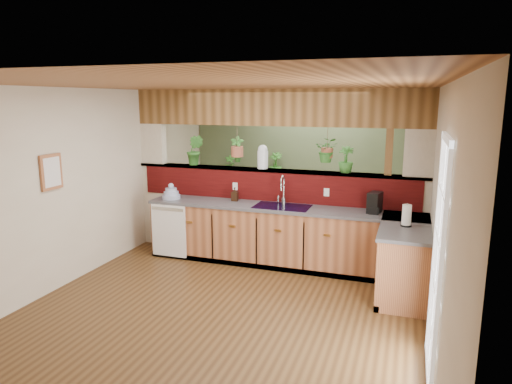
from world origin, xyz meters
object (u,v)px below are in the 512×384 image
(coffee_maker, at_px, (375,204))
(dish_stack, at_px, (171,194))
(soap_dispenser, at_px, (235,194))
(shelving_console, at_px, (258,197))
(paper_towel, at_px, (407,216))
(glass_jar, at_px, (263,157))
(faucet, at_px, (283,189))

(coffee_maker, bearing_deg, dish_stack, -164.62)
(soap_dispenser, distance_m, shelving_console, 2.23)
(paper_towel, xyz_separation_m, glass_jar, (-2.17, 0.90, 0.54))
(soap_dispenser, height_order, glass_jar, glass_jar)
(dish_stack, height_order, soap_dispenser, dish_stack)
(faucet, xyz_separation_m, soap_dispenser, (-0.76, -0.03, -0.13))
(glass_jar, xyz_separation_m, shelving_console, (-0.72, 1.90, -1.08))
(glass_jar, bearing_deg, coffee_maker, -10.69)
(faucet, height_order, coffee_maker, faucet)
(coffee_maker, bearing_deg, faucet, -171.12)
(paper_towel, xyz_separation_m, shelving_console, (-2.89, 2.80, -0.53))
(paper_towel, bearing_deg, faucet, 159.15)
(coffee_maker, bearing_deg, soap_dispenser, -168.62)
(faucet, bearing_deg, paper_towel, -20.85)
(faucet, bearing_deg, shelving_console, 117.61)
(soap_dispenser, xyz_separation_m, shelving_console, (-0.35, 2.15, -0.51))
(dish_stack, xyz_separation_m, shelving_console, (0.66, 2.33, -0.48))
(dish_stack, height_order, glass_jar, glass_jar)
(shelving_console, bearing_deg, soap_dispenser, -96.99)
(coffee_maker, relative_size, shelving_console, 0.21)
(soap_dispenser, xyz_separation_m, glass_jar, (0.37, 0.25, 0.57))
(paper_towel, bearing_deg, shelving_console, 135.94)
(coffee_maker, bearing_deg, paper_towel, -39.22)
(soap_dispenser, relative_size, shelving_console, 0.16)
(dish_stack, xyz_separation_m, glass_jar, (1.38, 0.43, 0.60))
(dish_stack, relative_size, shelving_console, 0.21)
(dish_stack, relative_size, coffee_maker, 1.00)
(coffee_maker, relative_size, glass_jar, 0.78)
(dish_stack, xyz_separation_m, paper_towel, (3.55, -0.47, 0.05))
(dish_stack, relative_size, glass_jar, 0.78)
(faucet, height_order, shelving_console, faucet)
(faucet, relative_size, paper_towel, 1.53)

